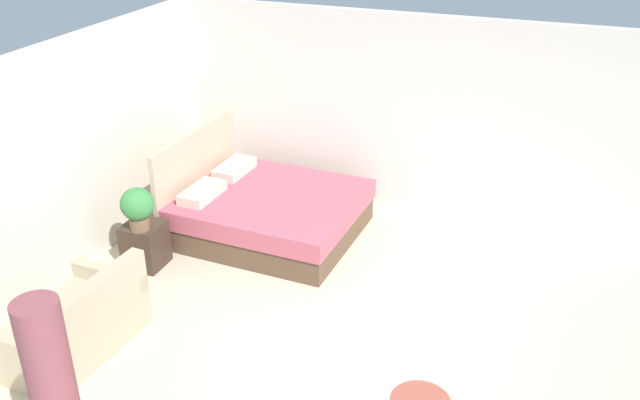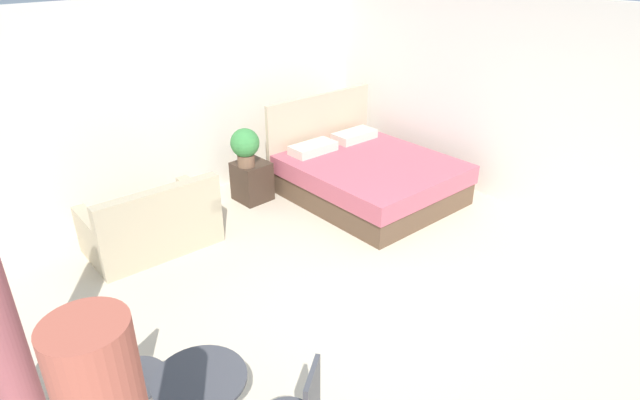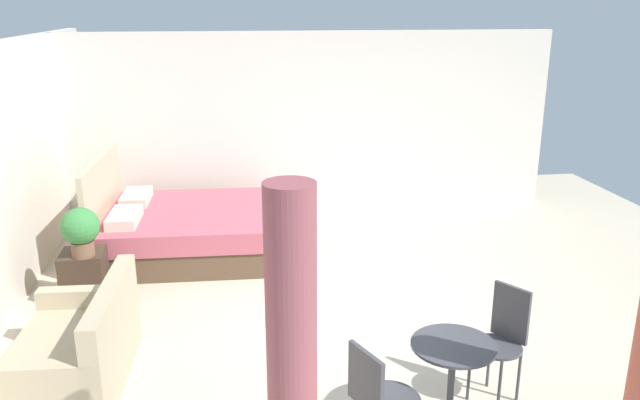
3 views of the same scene
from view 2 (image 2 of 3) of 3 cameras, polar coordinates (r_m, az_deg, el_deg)
The scene contains 8 objects.
ground_plane at distance 5.05m, azimuth 6.28°, elevation -11.83°, with size 9.06×9.79×0.02m, color beige.
wall_back at distance 6.90m, azimuth -15.31°, elevation 10.15°, with size 9.06×0.12×2.56m, color silver.
wall_right at distance 6.86m, azimuth 23.83°, elevation 8.76°, with size 0.12×6.79×2.56m, color silver.
bed at distance 7.00m, azimuth 5.13°, elevation 2.69°, with size 1.92×2.18×1.21m.
couch at distance 6.08m, azimuth -17.82°, elevation -2.72°, with size 1.41×0.92×0.82m.
nightstand at distance 6.96m, azimuth -7.43°, elevation 2.05°, with size 0.42×0.42×0.52m.
potted_plant at distance 6.67m, azimuth -8.18°, elevation 5.95°, with size 0.37×0.37×0.50m.
cafe_chair_near_couch at distance 3.91m, azimuth -20.70°, elevation -16.78°, with size 0.56×0.56×0.87m.
Camera 2 is at (-3.10, -2.49, 3.09)m, focal length 29.32 mm.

